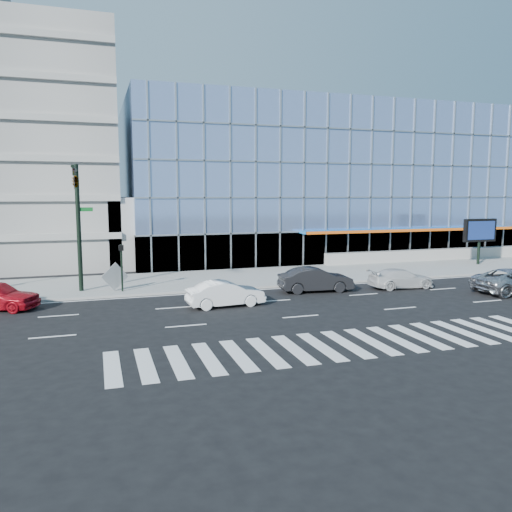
# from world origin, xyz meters

# --- Properties ---
(ground) EXTENTS (160.00, 160.00, 0.00)m
(ground) POSITION_xyz_m (0.00, 0.00, 0.00)
(ground) COLOR black
(ground) RESTS_ON ground
(sidewalk) EXTENTS (120.00, 8.00, 0.15)m
(sidewalk) POSITION_xyz_m (0.00, 8.00, 0.07)
(sidewalk) COLOR gray
(sidewalk) RESTS_ON ground
(theatre_building) EXTENTS (42.00, 26.00, 15.00)m
(theatre_building) POSITION_xyz_m (14.00, 26.00, 7.50)
(theatre_building) COLOR #7B98CE
(theatre_building) RESTS_ON ground
(ramp_block) EXTENTS (6.00, 8.00, 6.00)m
(ramp_block) POSITION_xyz_m (-6.00, 18.00, 3.00)
(ramp_block) COLOR gray
(ramp_block) RESTS_ON ground
(retaining_wall) EXTENTS (30.00, 0.80, 1.00)m
(retaining_wall) POSITION_xyz_m (24.00, 11.60, 0.65)
(retaining_wall) COLOR gray
(retaining_wall) RESTS_ON sidewalk
(traffic_signal) EXTENTS (1.14, 5.74, 8.00)m
(traffic_signal) POSITION_xyz_m (-11.00, 4.57, 6.16)
(traffic_signal) COLOR black
(traffic_signal) RESTS_ON sidewalk
(ped_signal_post) EXTENTS (0.30, 0.33, 3.00)m
(ped_signal_post) POSITION_xyz_m (-8.50, 4.94, 2.14)
(ped_signal_post) COLOR black
(ped_signal_post) RESTS_ON sidewalk
(marquee_sign) EXTENTS (3.20, 0.43, 4.00)m
(marquee_sign) POSITION_xyz_m (22.00, 7.99, 3.07)
(marquee_sign) COLOR black
(marquee_sign) RESTS_ON sidewalk
(white_suv) EXTENTS (4.56, 2.02, 1.30)m
(white_suv) POSITION_xyz_m (9.51, 1.18, 0.65)
(white_suv) COLOR silver
(white_suv) RESTS_ON ground
(white_sedan) EXTENTS (4.51, 1.86, 1.45)m
(white_sedan) POSITION_xyz_m (-3.12, -0.50, 0.73)
(white_sedan) COLOR white
(white_sedan) RESTS_ON ground
(dark_sedan) EXTENTS (4.94, 2.15, 1.58)m
(dark_sedan) POSITION_xyz_m (3.51, 1.80, 0.79)
(dark_sedan) COLOR black
(dark_sedan) RESTS_ON ground
(tilted_panel) EXTENTS (1.73, 0.72, 1.83)m
(tilted_panel) POSITION_xyz_m (-8.93, 5.33, 1.07)
(tilted_panel) COLOR #9E9E9E
(tilted_panel) RESTS_ON sidewalk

